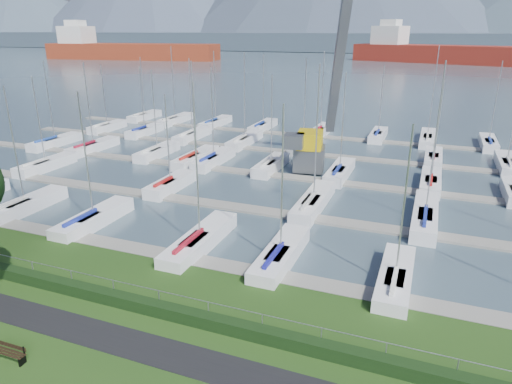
% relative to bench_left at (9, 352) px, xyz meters
% --- Properties ---
extents(path, '(160.00, 2.00, 0.04)m').
position_rel_bench_left_xyz_m(path, '(5.29, 2.98, -0.41)').
color(path, black).
rests_on(path, grass).
extents(water, '(800.00, 540.00, 0.20)m').
position_rel_bench_left_xyz_m(water, '(5.29, 265.98, -0.82)').
color(water, '#425460').
extents(hedge, '(80.00, 0.70, 0.70)m').
position_rel_bench_left_xyz_m(hedge, '(5.29, 5.58, -0.07)').
color(hedge, black).
rests_on(hedge, grass).
extents(fence, '(80.00, 0.04, 0.04)m').
position_rel_bench_left_xyz_m(fence, '(5.29, 5.98, 0.78)').
color(fence, '#979A9F').
rests_on(fence, grass).
extents(foothill, '(900.00, 80.00, 12.00)m').
position_rel_bench_left_xyz_m(foothill, '(5.29, 335.98, 5.58)').
color(foothill, '#3B4856').
rests_on(foothill, water).
extents(docks, '(90.00, 41.60, 0.25)m').
position_rel_bench_left_xyz_m(docks, '(5.29, 31.98, -0.64)').
color(docks, slate).
rests_on(docks, water).
extents(bench_left, '(1.81, 0.45, 0.85)m').
position_rel_bench_left_xyz_m(bench_left, '(0.00, 0.00, 0.00)').
color(bench_left, black).
rests_on(bench_left, grass).
extents(crane, '(6.51, 13.20, 22.35)m').
position_rel_bench_left_xyz_m(crane, '(5.41, 36.17, 4.91)').
color(crane, slate).
rests_on(crane, water).
extents(cargo_ship_west, '(91.04, 30.04, 21.50)m').
position_rel_bench_left_xyz_m(cargo_ship_west, '(-135.97, 193.45, 3.22)').
color(cargo_ship_west, maroon).
rests_on(cargo_ship_west, water).
extents(cargo_ship_mid, '(99.58, 46.98, 21.50)m').
position_rel_bench_left_xyz_m(cargo_ship_mid, '(21.38, 223.21, 3.13)').
color(cargo_ship_mid, maroon).
rests_on(cargo_ship_mid, water).
extents(sailboat_fleet, '(75.78, 49.90, 13.49)m').
position_rel_bench_left_xyz_m(sailboat_fleet, '(3.35, 35.04, 4.94)').
color(sailboat_fleet, '#A71E16').
rests_on(sailboat_fleet, water).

